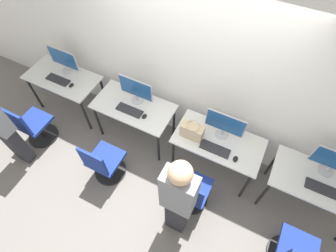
{
  "coord_description": "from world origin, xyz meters",
  "views": [
    {
      "loc": [
        0.89,
        -1.63,
        3.71
      ],
      "look_at": [
        0.0,
        0.12,
        0.91
      ],
      "focal_mm": 28.0,
      "sensor_mm": 36.0,
      "label": 1
    }
  ],
  "objects": [
    {
      "name": "keyboard_left",
      "position": [
        -0.66,
        0.21,
        0.77
      ],
      "size": [
        0.39,
        0.14,
        0.02
      ],
      "color": "#262628",
      "rests_on": "desk_left"
    },
    {
      "name": "office_chair_left",
      "position": [
        -0.69,
        -0.52,
        0.35
      ],
      "size": [
        0.48,
        0.48,
        0.88
      ],
      "color": "black",
      "rests_on": "ground_plane"
    },
    {
      "name": "office_chair_right",
      "position": [
        0.59,
        -0.36,
        0.35
      ],
      "size": [
        0.48,
        0.48,
        0.88
      ],
      "color": "black",
      "rests_on": "ground_plane"
    },
    {
      "name": "mouse_right",
      "position": [
        0.95,
        0.14,
        0.77
      ],
      "size": [
        0.06,
        0.09,
        0.03
      ],
      "color": "black",
      "rests_on": "desk_right"
    },
    {
      "name": "desk_left",
      "position": [
        -0.66,
        0.31,
        0.67
      ],
      "size": [
        1.18,
        0.62,
        0.76
      ],
      "color": "silver",
      "rests_on": "ground_plane"
    },
    {
      "name": "keyboard_far_right",
      "position": [
        1.99,
        0.22,
        0.77
      ],
      "size": [
        0.39,
        0.14,
        0.02
      ],
      "color": "#262628",
      "rests_on": "desk_far_right"
    },
    {
      "name": "desk_right",
      "position": [
        0.66,
        0.31,
        0.67
      ],
      "size": [
        1.18,
        0.62,
        0.76
      ],
      "color": "silver",
      "rests_on": "ground_plane"
    },
    {
      "name": "person_right",
      "position": [
        0.55,
        -0.72,
        0.96
      ],
      "size": [
        0.36,
        0.23,
        1.75
      ],
      "color": "#232328",
      "rests_on": "ground_plane"
    },
    {
      "name": "wall_back",
      "position": [
        0.0,
        0.74,
        1.4
      ],
      "size": [
        12.0,
        0.05,
        2.8
      ],
      "color": "silver",
      "rests_on": "ground_plane"
    },
    {
      "name": "mouse_left",
      "position": [
        -0.41,
        0.21,
        0.77
      ],
      "size": [
        0.06,
        0.09,
        0.03
      ],
      "color": "black",
      "rests_on": "desk_left"
    },
    {
      "name": "desk_far_right",
      "position": [
        1.99,
        0.31,
        0.67
      ],
      "size": [
        1.18,
        0.62,
        0.76
      ],
      "color": "silver",
      "rests_on": "ground_plane"
    },
    {
      "name": "ground_plane",
      "position": [
        0.0,
        0.0,
        0.0
      ],
      "size": [
        20.0,
        20.0,
        0.0
      ],
      "primitive_type": "plane",
      "color": "slate"
    },
    {
      "name": "office_chair_far_left",
      "position": [
        -2.06,
        -0.49,
        0.35
      ],
      "size": [
        0.48,
        0.48,
        0.88
      ],
      "color": "black",
      "rests_on": "ground_plane"
    },
    {
      "name": "monitor_right",
      "position": [
        0.66,
        0.42,
        0.98
      ],
      "size": [
        0.52,
        0.19,
        0.42
      ],
      "color": "#B2B2B7",
      "rests_on": "desk_right"
    },
    {
      "name": "monitor_far_right",
      "position": [
        1.99,
        0.49,
        0.98
      ],
      "size": [
        0.52,
        0.19,
        0.42
      ],
      "color": "#B2B2B7",
      "rests_on": "desk_far_right"
    },
    {
      "name": "keyboard_far_left",
      "position": [
        -1.99,
        0.23,
        0.77
      ],
      "size": [
        0.39,
        0.14,
        0.02
      ],
      "color": "#262628",
      "rests_on": "desk_far_left"
    },
    {
      "name": "keyboard_right",
      "position": [
        0.66,
        0.16,
        0.77
      ],
      "size": [
        0.39,
        0.14,
        0.02
      ],
      "color": "#262628",
      "rests_on": "desk_right"
    },
    {
      "name": "handbag",
      "position": [
        0.31,
        0.22,
        0.87
      ],
      "size": [
        0.3,
        0.18,
        0.25
      ],
      "color": "tan",
      "rests_on": "desk_right"
    },
    {
      "name": "desk_far_left",
      "position": [
        -1.99,
        0.31,
        0.67
      ],
      "size": [
        1.18,
        0.62,
        0.76
      ],
      "color": "silver",
      "rests_on": "ground_plane"
    },
    {
      "name": "monitor_left",
      "position": [
        -0.66,
        0.43,
        0.98
      ],
      "size": [
        0.52,
        0.19,
        0.42
      ],
      "color": "#B2B2B7",
      "rests_on": "desk_left"
    },
    {
      "name": "monitor_far_left",
      "position": [
        -1.99,
        0.47,
        0.98
      ],
      "size": [
        0.52,
        0.19,
        0.42
      ],
      "color": "#B2B2B7",
      "rests_on": "desk_far_left"
    },
    {
      "name": "mouse_far_left",
      "position": [
        -1.72,
        0.22,
        0.77
      ],
      "size": [
        0.06,
        0.09,
        0.03
      ],
      "color": "black",
      "rests_on": "desk_far_left"
    }
  ]
}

